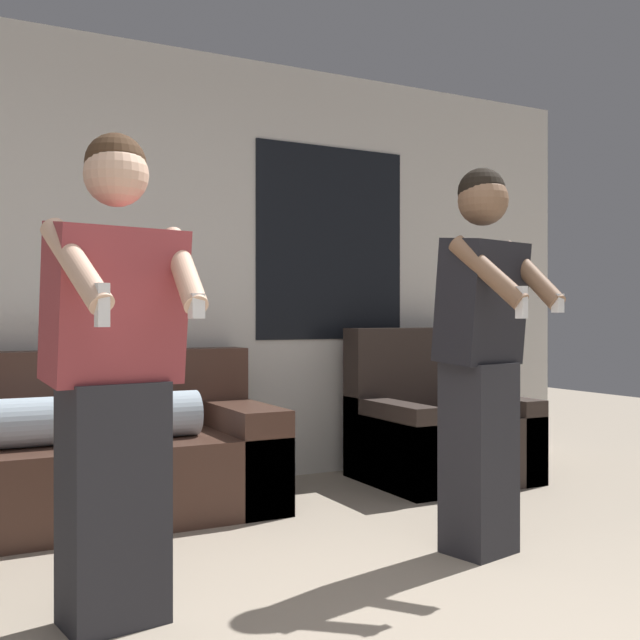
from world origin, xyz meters
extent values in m
cube|color=silver|center=(0.00, 3.03, 1.35)|extent=(6.32, 0.06, 2.70)
cube|color=black|center=(1.20, 3.00, 1.55)|extent=(1.10, 0.01, 1.30)
cube|color=#472D23|center=(-0.47, 2.51, 0.21)|extent=(1.91, 0.88, 0.42)
cube|color=#472D23|center=(-0.47, 2.84, 0.64)|extent=(1.91, 0.22, 0.45)
cube|color=#472D23|center=(0.35, 2.51, 0.28)|extent=(0.28, 0.88, 0.56)
cylinder|color=silver|center=(-0.47, 2.40, 0.54)|extent=(1.05, 0.24, 0.24)
cube|color=#332823|center=(1.71, 2.43, 0.21)|extent=(0.99, 0.85, 0.43)
cube|color=#332823|center=(1.71, 2.76, 0.70)|extent=(0.99, 0.20, 0.55)
cube|color=#332823|center=(1.30, 2.43, 0.26)|extent=(0.18, 0.85, 0.53)
cube|color=#332823|center=(2.11, 2.43, 0.26)|extent=(0.18, 0.85, 0.53)
cube|color=#28282D|center=(-0.65, 1.13, 0.41)|extent=(0.36, 0.29, 0.83)
cube|color=#99383D|center=(-0.65, 1.11, 1.09)|extent=(0.48, 0.35, 0.55)
sphere|color=#DBAD8E|center=(-0.64, 1.10, 1.53)|extent=(0.22, 0.22, 0.22)
sphere|color=#3D2819|center=(-0.64, 1.11, 1.57)|extent=(0.21, 0.21, 0.21)
cylinder|color=#DBAD8E|center=(-0.80, 0.94, 1.21)|extent=(0.19, 0.36, 0.31)
cube|color=white|center=(-0.75, 0.79, 1.08)|extent=(0.04, 0.04, 0.13)
cylinder|color=#DBAD8E|center=(-0.44, 0.99, 1.21)|extent=(0.09, 0.36, 0.31)
cube|color=white|center=(-0.45, 0.84, 1.08)|extent=(0.05, 0.04, 0.08)
cube|color=#28282D|center=(0.96, 1.17, 0.42)|extent=(0.32, 0.30, 0.84)
cube|color=black|center=(0.96, 1.15, 1.11)|extent=(0.42, 0.34, 0.56)
sphere|color=brown|center=(0.96, 1.14, 1.56)|extent=(0.22, 0.22, 0.22)
sphere|color=black|center=(0.96, 1.15, 1.60)|extent=(0.21, 0.21, 0.21)
cylinder|color=brown|center=(0.85, 0.97, 1.23)|extent=(0.20, 0.36, 0.32)
cube|color=white|center=(0.90, 0.83, 1.11)|extent=(0.04, 0.04, 0.13)
cylinder|color=brown|center=(1.14, 1.04, 1.23)|extent=(0.10, 0.36, 0.32)
cube|color=white|center=(1.15, 0.89, 1.11)|extent=(0.05, 0.04, 0.08)
camera|label=1|loc=(-1.19, -1.46, 1.04)|focal=42.00mm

